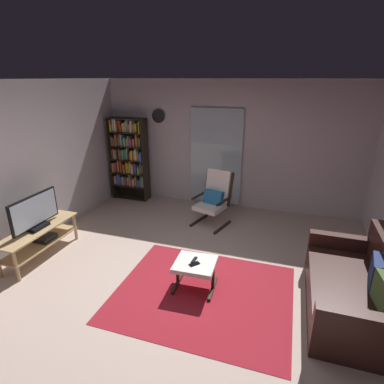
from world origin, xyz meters
TOP-DOWN VIEW (x-y plane):
  - ground_plane at (0.00, 0.00)m, footprint 7.02×7.02m
  - wall_back at (0.00, 2.90)m, footprint 5.60×0.06m
  - wall_left at (-2.70, 0.00)m, footprint 0.06×6.00m
  - glass_door_panel at (-0.26, 2.83)m, footprint 1.10×0.01m
  - area_rug at (0.34, -0.14)m, footprint 2.23×1.86m
  - tv_stand at (-2.30, -0.04)m, footprint 0.42×1.33m
  - television at (-2.30, -0.06)m, footprint 0.20×0.88m
  - bookshelf_near_tv at (-2.18, 2.61)m, footprint 0.83×0.30m
  - leather_sofa at (2.13, 0.09)m, footprint 0.91×1.71m
  - lounge_armchair at (-0.05, 1.91)m, footprint 0.72×0.78m
  - ottoman at (0.20, -0.05)m, footprint 0.54×0.50m
  - tv_remote at (0.17, -0.02)m, footprint 0.05×0.15m
  - cell_phone at (0.20, -0.10)m, footprint 0.14×0.15m
  - wall_clock at (-1.53, 2.82)m, footprint 0.29×0.03m

SIDE VIEW (x-z plane):
  - ground_plane at x=0.00m, z-range 0.00..0.00m
  - area_rug at x=0.34m, z-range 0.00..0.01m
  - leather_sofa at x=2.13m, z-range -0.13..0.74m
  - ottoman at x=0.20m, z-range 0.12..0.50m
  - tv_stand at x=-2.30m, z-range 0.08..0.56m
  - cell_phone at x=0.20m, z-range 0.38..0.39m
  - tv_remote at x=0.17m, z-range 0.38..0.40m
  - lounge_armchair at x=-0.05m, z-range 0.02..1.05m
  - television at x=-2.30m, z-range 0.47..0.99m
  - bookshelf_near_tv at x=-2.18m, z-range 0.07..1.89m
  - glass_door_panel at x=-0.26m, z-range 0.05..2.05m
  - wall_back at x=0.00m, z-range 0.00..2.60m
  - wall_left at x=-2.70m, z-range 0.00..2.60m
  - wall_clock at x=-1.53m, z-range 1.71..2.00m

